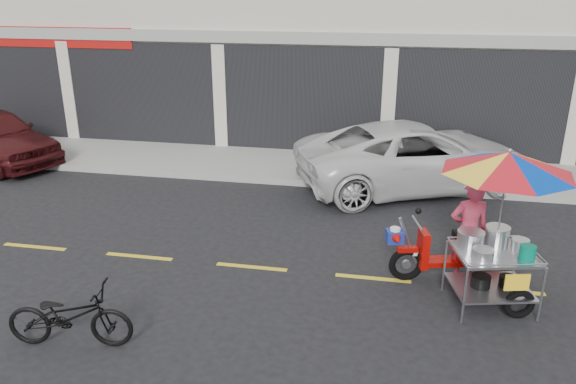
# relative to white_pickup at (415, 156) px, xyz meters

# --- Properties ---
(ground) EXTENTS (90.00, 90.00, 0.00)m
(ground) POSITION_rel_white_pickup_xyz_m (-0.70, -4.47, -0.75)
(ground) COLOR black
(sidewalk) EXTENTS (45.00, 3.00, 0.15)m
(sidewalk) POSITION_rel_white_pickup_xyz_m (-0.70, 1.03, -0.67)
(sidewalk) COLOR gray
(sidewalk) RESTS_ON ground
(centerline) EXTENTS (42.00, 0.10, 0.01)m
(centerline) POSITION_rel_white_pickup_xyz_m (-0.70, -4.47, -0.74)
(centerline) COLOR gold
(centerline) RESTS_ON ground
(white_pickup) EXTENTS (5.92, 4.47, 1.49)m
(white_pickup) POSITION_rel_white_pickup_xyz_m (0.00, 0.00, 0.00)
(white_pickup) COLOR silver
(white_pickup) RESTS_ON ground
(near_bicycle) EXTENTS (1.70, 0.80, 0.86)m
(near_bicycle) POSITION_rel_white_pickup_xyz_m (-4.46, -6.96, -0.32)
(near_bicycle) COLOR black
(near_bicycle) RESTS_ON ground
(food_vendor_rig) EXTENTS (2.66, 2.18, 2.37)m
(food_vendor_rig) POSITION_rel_white_pickup_xyz_m (0.89, -4.62, 0.74)
(food_vendor_rig) COLOR black
(food_vendor_rig) RESTS_ON ground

